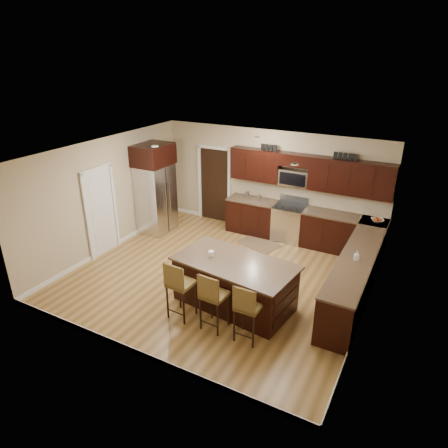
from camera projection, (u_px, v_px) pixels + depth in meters
The scene contains 23 objects.
floor at pixel (219, 276), 8.63m from camera, with size 6.00×6.00×0.00m, color olive.
ceiling at pixel (219, 153), 7.55m from camera, with size 6.00×6.00×0.00m, color silver.
wall_back at pixel (270, 182), 10.31m from camera, with size 6.00×6.00×0.00m, color tan.
wall_left at pixel (108, 195), 9.39m from camera, with size 5.50×5.50×0.00m, color tan.
wall_right at pixel (373, 251), 6.79m from camera, with size 5.50×5.50×0.00m, color tan.
base_cabinets at pixel (326, 249), 8.79m from camera, with size 4.02×3.96×0.92m.
upper_cabinets at pixel (309, 171), 9.53m from camera, with size 4.00×0.33×0.80m.
range at pixel (289, 223), 10.13m from camera, with size 0.76×0.64×1.11m.
microwave at pixel (294, 178), 9.79m from camera, with size 0.76×0.31×0.40m, color silver.
doorway at pixel (215, 185), 11.14m from camera, with size 0.85×0.03×2.06m, color black.
pantry_door at pixel (101, 213), 9.28m from camera, with size 0.03×0.80×2.04m, color white.
letter_decor at pixel (305, 152), 9.41m from camera, with size 2.20×0.03×0.15m, color black, non-canonical shape.
island at pixel (234, 285), 7.52m from camera, with size 2.38×1.45×0.92m.
stool_left at pixel (179, 284), 7.02m from camera, with size 0.45×0.45×1.14m.
stool_mid at pixel (212, 295), 6.74m from camera, with size 0.44×0.44×1.11m.
stool_right at pixel (247, 307), 6.46m from camera, with size 0.40×0.40×1.08m.
refrigerator at pixel (155, 188), 10.35m from camera, with size 0.79×0.97×2.35m.
floor_mat at pixel (259, 243), 10.08m from camera, with size 1.01×0.67×0.01m, color brown.
fruit_bowl at pixel (377, 220), 9.04m from camera, with size 0.27×0.27×0.07m, color silver.
soap_bottle at pixel (357, 256), 7.36m from camera, with size 0.08×0.08×0.18m, color #B2B2B2.
canister_tall at pixel (247, 195), 10.42m from camera, with size 0.12×0.12×0.19m, color silver.
canister_short at pixel (260, 198), 10.28m from camera, with size 0.11×0.11×0.16m, color silver.
island_jar at pixel (211, 253), 7.53m from camera, with size 0.10×0.10×0.10m, color white.
Camera 1 is at (3.62, -6.52, 4.49)m, focal length 32.00 mm.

